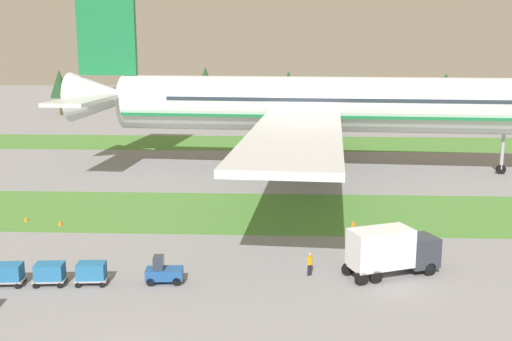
% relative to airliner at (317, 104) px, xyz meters
% --- Properties ---
extents(grass_strip_near, '(320.00, 15.13, 0.01)m').
position_rel_airliner_xyz_m(grass_strip_near, '(-12.89, -21.27, -8.67)').
color(grass_strip_near, '#4C8438').
rests_on(grass_strip_near, ground).
extents(grass_strip_far, '(320.00, 15.13, 0.01)m').
position_rel_airliner_xyz_m(grass_strip_far, '(-12.89, 20.98, -8.67)').
color(grass_strip_far, '#4C8438').
rests_on(grass_strip_far, ground).
extents(airliner, '(66.54, 82.02, 24.19)m').
position_rel_airliner_xyz_m(airliner, '(0.00, 0.00, 0.00)').
color(airliner, silver).
rests_on(airliner, ground).
extents(baggage_tug, '(2.70, 1.52, 1.97)m').
position_rel_airliner_xyz_m(baggage_tug, '(-12.58, -40.06, -7.86)').
color(baggage_tug, '#1E4C8E').
rests_on(baggage_tug, ground).
extents(cargo_dolly_lead, '(2.32, 1.68, 1.55)m').
position_rel_airliner_xyz_m(cargo_dolly_lead, '(-17.59, -40.49, -7.76)').
color(cargo_dolly_lead, '#A3A3A8').
rests_on(cargo_dolly_lead, ground).
extents(cargo_dolly_second, '(2.32, 1.68, 1.55)m').
position_rel_airliner_xyz_m(cargo_dolly_second, '(-20.48, -40.74, -7.76)').
color(cargo_dolly_second, '#A3A3A8').
rests_on(cargo_dolly_second, ground).
extents(cargo_dolly_third, '(2.32, 1.68, 1.55)m').
position_rel_airliner_xyz_m(cargo_dolly_third, '(-23.37, -40.99, -7.76)').
color(cargo_dolly_third, '#A3A3A8').
rests_on(cargo_dolly_third, ground).
extents(catering_truck, '(7.31, 4.76, 3.58)m').
position_rel_airliner_xyz_m(catering_truck, '(3.73, -37.77, -6.72)').
color(catering_truck, '#2D333D').
rests_on(catering_truck, ground).
extents(ground_crew_marshaller, '(0.40, 0.44, 1.74)m').
position_rel_airliner_xyz_m(ground_crew_marshaller, '(-2.19, -38.15, -7.73)').
color(ground_crew_marshaller, black).
rests_on(ground_crew_marshaller, ground).
extents(taxiway_marker_0, '(0.44, 0.44, 0.52)m').
position_rel_airliner_xyz_m(taxiway_marker_0, '(-24.85, -26.61, -8.42)').
color(taxiway_marker_0, orange).
rests_on(taxiway_marker_0, ground).
extents(taxiway_marker_1, '(0.44, 0.44, 0.48)m').
position_rel_airliner_xyz_m(taxiway_marker_1, '(2.32, -25.48, -8.43)').
color(taxiway_marker_1, orange).
rests_on(taxiway_marker_1, ground).
extents(taxiway_marker_2, '(0.44, 0.44, 0.45)m').
position_rel_airliner_xyz_m(taxiway_marker_2, '(-28.58, -25.38, -8.45)').
color(taxiway_marker_2, orange).
rests_on(taxiway_marker_2, ground).
extents(distant_tree_line, '(159.85, 9.48, 11.17)m').
position_rel_airliner_xyz_m(distant_tree_line, '(-18.73, 60.01, -2.20)').
color(distant_tree_line, '#4C3823').
rests_on(distant_tree_line, ground).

